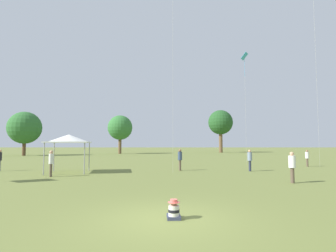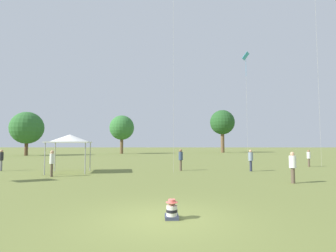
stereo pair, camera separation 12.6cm
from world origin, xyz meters
name	(u,v)px [view 1 (the left image)]	position (x,y,z in m)	size (l,w,h in m)	color
ground_plane	(164,220)	(0.00, 0.00, 0.00)	(300.00, 300.00, 0.00)	olive
seated_toddler	(174,211)	(0.30, 0.07, 0.25)	(0.42, 0.52, 0.59)	#383D56
person_standing_0	(292,164)	(7.06, 7.09, 1.04)	(0.39, 0.39, 1.74)	brown
person_standing_1	(0,158)	(-13.52, 13.40, 1.06)	(0.29, 0.29, 1.73)	slate
person_standing_2	(180,158)	(1.04, 13.87, 1.05)	(0.46, 0.46, 1.75)	brown
person_standing_3	(307,157)	(13.46, 17.69, 0.96)	(0.39, 0.39, 1.61)	brown
person_standing_4	(51,161)	(-7.73, 9.76, 1.07)	(0.40, 0.40, 1.75)	brown
person_standing_5	(250,158)	(6.63, 13.44, 1.03)	(0.50, 0.50, 1.72)	#282D42
canopy_tent	(69,139)	(-7.54, 12.25, 2.58)	(3.54, 3.54, 2.91)	white
kite_0	(245,61)	(8.64, 21.20, 11.52)	(0.98, 1.08, 12.41)	#339EDB
distant_tree_0	(25,128)	(-26.85, 40.82, 5.17)	(6.00, 6.00, 8.19)	brown
distant_tree_1	(120,128)	(-10.78, 50.11, 5.73)	(5.44, 5.44, 8.49)	brown
distant_tree_2	(220,123)	(13.04, 57.99, 7.50)	(6.15, 6.15, 10.67)	brown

